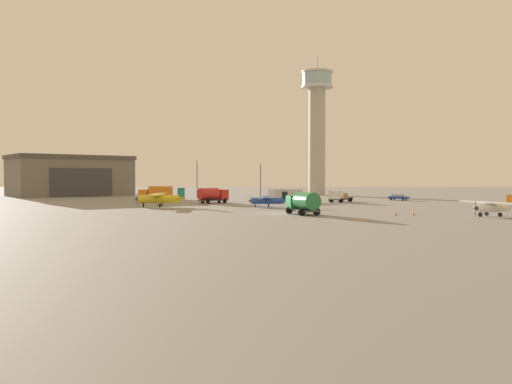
% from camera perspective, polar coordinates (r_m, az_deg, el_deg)
% --- Properties ---
extents(ground_plane, '(400.00, 400.00, 0.00)m').
position_cam_1_polar(ground_plane, '(70.14, 2.63, -2.44)').
color(ground_plane, gray).
extents(control_tower, '(8.94, 8.94, 39.16)m').
position_cam_1_polar(control_tower, '(147.50, 6.83, 7.84)').
color(control_tower, '#B2AD9E').
rests_on(control_tower, ground_plane).
extents(hangar, '(35.16, 33.31, 10.87)m').
position_cam_1_polar(hangar, '(147.66, -20.01, 1.71)').
color(hangar, '#6B665B').
rests_on(hangar, ground_plane).
extents(airplane_white, '(7.02, 8.79, 2.71)m').
position_cam_1_polar(airplane_white, '(72.13, 24.93, -1.48)').
color(airplane_white, white).
rests_on(airplane_white, ground_plane).
extents(airplane_blue, '(6.84, 8.70, 2.57)m').
position_cam_1_polar(airplane_blue, '(85.93, 1.34, -0.89)').
color(airplane_blue, '#2847A8').
rests_on(airplane_blue, ground_plane).
extents(airplane_yellow, '(8.66, 11.03, 3.25)m').
position_cam_1_polar(airplane_yellow, '(87.31, -10.70, -0.67)').
color(airplane_yellow, gold).
rests_on(airplane_yellow, ground_plane).
extents(truck_fuel_tanker_red, '(5.99, 5.23, 2.97)m').
position_cam_1_polar(truck_fuel_tanker_red, '(98.72, -4.88, -0.30)').
color(truck_fuel_tanker_red, '#38383D').
rests_on(truck_fuel_tanker_red, ground_plane).
extents(truck_box_silver, '(7.11, 5.85, 2.72)m').
position_cam_1_polar(truck_box_silver, '(103.88, 3.31, -0.26)').
color(truck_box_silver, '#38383D').
rests_on(truck_box_silver, ground_plane).
extents(truck_fuel_tanker_green, '(4.49, 6.38, 3.04)m').
position_cam_1_polar(truck_fuel_tanker_green, '(68.44, 5.35, -1.15)').
color(truck_fuel_tanker_green, '#38383D').
rests_on(truck_fuel_tanker_green, ground_plane).
extents(truck_flatbed_white, '(5.79, 7.22, 2.40)m').
position_cam_1_polar(truck_flatbed_white, '(103.43, 9.24, -0.49)').
color(truck_flatbed_white, '#38383D').
rests_on(truck_flatbed_white, ground_plane).
extents(truck_box_orange, '(6.74, 3.56, 3.19)m').
position_cam_1_polar(truck_box_orange, '(105.57, -11.04, -0.15)').
color(truck_box_orange, '#38383D').
rests_on(truck_box_orange, ground_plane).
extents(car_blue, '(4.34, 3.95, 1.37)m').
position_cam_1_polar(car_blue, '(115.61, 15.61, -0.53)').
color(car_blue, '#2847A8').
rests_on(car_blue, ground_plane).
extents(light_post_west, '(0.44, 0.44, 8.18)m').
position_cam_1_polar(light_post_west, '(109.96, 0.51, 1.59)').
color(light_post_west, '#38383D').
rests_on(light_post_west, ground_plane).
extents(light_post_east, '(0.44, 0.44, 9.14)m').
position_cam_1_polar(light_post_east, '(119.30, -6.60, 1.82)').
color(light_post_east, '#38383D').
rests_on(light_post_east, ground_plane).
extents(traffic_cone_near_left, '(0.36, 0.36, 0.59)m').
position_cam_1_polar(traffic_cone_near_left, '(78.65, -9.30, -1.81)').
color(traffic_cone_near_left, black).
rests_on(traffic_cone_near_left, ground_plane).
extents(traffic_cone_near_right, '(0.36, 0.36, 0.55)m').
position_cam_1_polar(traffic_cone_near_right, '(71.31, 17.18, -2.23)').
color(traffic_cone_near_right, black).
rests_on(traffic_cone_near_right, ground_plane).
extents(traffic_cone_mid_apron, '(0.36, 0.36, 0.55)m').
position_cam_1_polar(traffic_cone_mid_apron, '(69.65, 15.30, -2.31)').
color(traffic_cone_mid_apron, black).
rests_on(traffic_cone_mid_apron, ground_plane).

